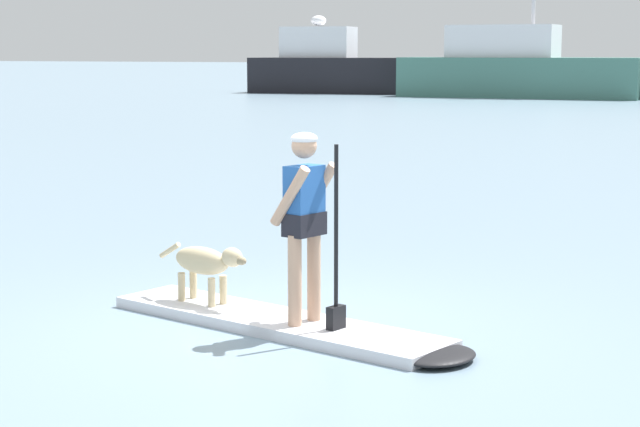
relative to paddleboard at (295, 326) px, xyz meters
name	(u,v)px	position (x,y,z in m)	size (l,w,h in m)	color
ground_plane	(276,328)	(-0.22, 0.06, -0.05)	(400.00, 400.00, 0.00)	gray
paddleboard	(295,326)	(0.00, 0.00, 0.00)	(3.79, 1.69, 0.10)	silver
person_paddler	(306,214)	(0.12, -0.03, 1.01)	(0.66, 0.56, 1.67)	tan
dog	(206,263)	(-1.06, 0.29, 0.44)	(1.11, 0.41, 0.57)	#CCB78C
moored_boat_far_port	(327,68)	(-21.48, 51.00, 1.42)	(9.30, 3.85, 4.46)	black
moored_boat_port	(516,69)	(-9.94, 49.40, 1.42)	(12.57, 3.56, 9.87)	#3F7266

